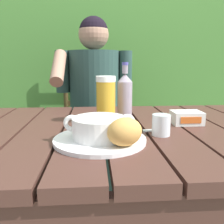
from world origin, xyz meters
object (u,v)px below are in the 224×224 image
object	(u,v)px
soup_bowl	(100,127)
water_glass_small	(161,125)
beer_glass	(106,100)
serving_plate	(100,139)
butter_tub	(187,118)
table_knife	(141,131)
beer_bottle	(125,96)
bread_roll	(125,132)
person_eating	(94,99)
chair_near_diner	(95,127)

from	to	relation	value
soup_bowl	water_glass_small	bearing A→B (deg)	13.82
beer_glass	serving_plate	bearing A→B (deg)	-97.46
serving_plate	water_glass_small	world-z (taller)	water_glass_small
beer_glass	water_glass_small	bearing A→B (deg)	-46.56
butter_tub	table_knife	size ratio (longest dim) A/B	0.79
serving_plate	beer_bottle	world-z (taller)	beer_bottle
soup_bowl	water_glass_small	distance (m)	0.21
bread_roll	butter_tub	distance (m)	0.39
person_eating	beer_glass	xyz separation A→B (m)	(0.05, -0.60, 0.09)
person_eating	bread_roll	bearing A→B (deg)	-84.85
bread_roll	table_knife	xyz separation A→B (m)	(0.08, 0.17, -0.05)
chair_near_diner	beer_glass	xyz separation A→B (m)	(0.04, -0.80, 0.33)
serving_plate	bread_roll	xyz separation A→B (m)	(0.07, -0.08, 0.05)
beer_glass	table_knife	distance (m)	0.20
soup_bowl	bread_roll	bearing A→B (deg)	-49.40
soup_bowl	water_glass_small	size ratio (longest dim) A/B	3.10
water_glass_small	beer_glass	bearing A→B (deg)	133.44
water_glass_small	chair_near_diner	bearing A→B (deg)	102.34
soup_bowl	beer_glass	world-z (taller)	beer_glass
beer_glass	beer_bottle	distance (m)	0.10
chair_near_diner	soup_bowl	size ratio (longest dim) A/B	4.77
serving_plate	beer_bottle	bearing A→B (deg)	68.55
bread_roll	beer_bottle	xyz separation A→B (m)	(0.05, 0.36, 0.05)
chair_near_diner	soup_bowl	world-z (taller)	chair_near_diner
water_glass_small	table_knife	size ratio (longest dim) A/B	0.48
chair_near_diner	serving_plate	bearing A→B (deg)	-89.27
table_knife	chair_near_diner	bearing A→B (deg)	99.52
soup_bowl	butter_tub	xyz separation A→B (m)	(0.34, 0.19, -0.02)
serving_plate	water_glass_small	bearing A→B (deg)	13.82
person_eating	beer_bottle	distance (m)	0.57
chair_near_diner	bread_roll	world-z (taller)	chair_near_diner
beer_glass	person_eating	bearing A→B (deg)	94.41
serving_plate	soup_bowl	size ratio (longest dim) A/B	1.30
person_eating	butter_tub	distance (m)	0.74
bread_roll	water_glass_small	distance (m)	0.19
beer_glass	butter_tub	world-z (taller)	beer_glass
person_eating	soup_bowl	world-z (taller)	person_eating
chair_near_diner	table_knife	world-z (taller)	chair_near_diner
water_glass_small	butter_tub	world-z (taller)	water_glass_small
serving_plate	beer_glass	bearing A→B (deg)	82.54
soup_bowl	table_knife	bearing A→B (deg)	32.19
beer_glass	chair_near_diner	bearing A→B (deg)	93.10
beer_bottle	table_knife	bearing A→B (deg)	-80.05
water_glass_small	table_knife	xyz separation A→B (m)	(-0.06, 0.04, -0.03)
beer_bottle	butter_tub	size ratio (longest dim) A/B	2.09
beer_bottle	table_knife	world-z (taller)	beer_bottle
serving_plate	soup_bowl	distance (m)	0.04
soup_bowl	table_knife	distance (m)	0.18
person_eating	beer_glass	size ratio (longest dim) A/B	6.75
chair_near_diner	butter_tub	distance (m)	0.95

